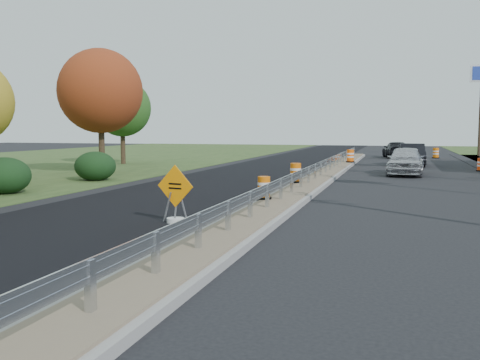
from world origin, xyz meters
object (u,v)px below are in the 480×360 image
(barrel_median_near, at_px, (264,188))
(car_dark_mid, at_px, (412,155))
(car_silver, at_px, (406,160))
(caution_sign, at_px, (175,208))
(car_dark_far, at_px, (396,150))
(barrel_median_mid, at_px, (296,173))
(barrel_median_far, at_px, (350,156))
(barrel_shoulder_far, at_px, (436,153))

(barrel_median_near, xyz_separation_m, car_dark_mid, (5.41, 22.73, 0.19))
(barrel_median_near, bearing_deg, car_dark_mid, 76.60)
(car_silver, bearing_deg, caution_sign, -106.01)
(caution_sign, distance_m, car_dark_far, 38.03)
(car_silver, bearing_deg, car_dark_mid, 89.29)
(barrel_median_mid, relative_size, car_dark_mid, 0.18)
(barrel_median_near, xyz_separation_m, barrel_median_far, (1.10, 21.72, 0.07))
(barrel_median_near, height_order, car_dark_mid, car_dark_mid)
(barrel_median_mid, bearing_deg, barrel_shoulder_far, 74.44)
(barrel_shoulder_far, relative_size, car_silver, 0.19)
(barrel_median_far, xyz_separation_m, car_silver, (3.76, -7.25, 0.16))
(car_dark_mid, bearing_deg, caution_sign, -105.78)
(barrel_median_mid, bearing_deg, barrel_median_near, -90.00)
(barrel_median_mid, distance_m, car_dark_mid, 17.62)
(car_dark_mid, bearing_deg, barrel_shoulder_far, 76.93)
(barrel_median_mid, bearing_deg, caution_sign, -98.90)
(caution_sign, bearing_deg, barrel_median_near, 81.18)
(car_dark_mid, bearing_deg, barrel_median_mid, -109.06)
(barrel_median_far, xyz_separation_m, car_dark_far, (3.15, 11.81, 0.06))
(barrel_median_mid, relative_size, barrel_shoulder_far, 0.94)
(barrel_median_mid, height_order, car_silver, car_silver)
(barrel_median_mid, bearing_deg, car_dark_far, 81.24)
(barrel_median_near, xyz_separation_m, barrel_median_mid, (-0.00, 5.96, 0.05))
(barrel_median_far, relative_size, car_dark_far, 0.18)
(barrel_shoulder_far, bearing_deg, barrel_median_mid, -105.56)
(barrel_median_near, bearing_deg, barrel_shoulder_far, 77.09)
(barrel_median_far, xyz_separation_m, barrel_shoulder_far, (6.62, 11.98, -0.22))
(barrel_median_far, bearing_deg, car_dark_mid, 13.17)
(caution_sign, relative_size, barrel_median_near, 2.10)
(barrel_median_near, distance_m, car_dark_mid, 23.36)
(car_silver, bearing_deg, barrel_shoulder_far, 84.65)
(barrel_shoulder_far, bearing_deg, car_silver, -98.48)
(barrel_median_near, distance_m, car_silver, 15.27)
(caution_sign, xyz_separation_m, car_silver, (6.43, 18.52, 0.42))
(caution_sign, relative_size, car_dark_mid, 0.34)
(barrel_median_far, bearing_deg, barrel_median_near, -92.90)
(car_dark_far, bearing_deg, car_dark_mid, 88.21)
(car_dark_far, bearing_deg, barrel_median_near, 74.84)
(barrel_median_mid, height_order, barrel_shoulder_far, barrel_median_mid)
(barrel_median_near, relative_size, car_dark_mid, 0.16)
(barrel_median_near, distance_m, barrel_shoulder_far, 34.57)
(barrel_median_far, height_order, car_dark_mid, car_dark_mid)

